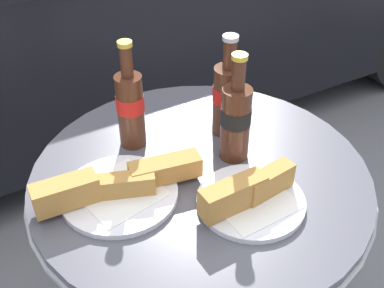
{
  "coord_description": "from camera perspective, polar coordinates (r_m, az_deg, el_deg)",
  "views": [
    {
      "loc": [
        -0.4,
        -0.68,
        1.39
      ],
      "look_at": [
        0.0,
        0.04,
        0.77
      ],
      "focal_mm": 45.0,
      "sensor_mm": 36.0,
      "label": 1
    }
  ],
  "objects": [
    {
      "name": "lunch_plate_far",
      "position": [
        0.97,
        -8.79,
        -5.12
      ],
      "size": [
        0.34,
        0.24,
        0.07
      ],
      "color": "white",
      "rests_on": "bistro_table"
    },
    {
      "name": "cola_bottle_right",
      "position": [
        1.11,
        4.24,
        5.68
      ],
      "size": [
        0.07,
        0.07,
        0.24
      ],
      "color": "#4C2819",
      "rests_on": "bistro_table"
    },
    {
      "name": "cola_bottle_left",
      "position": [
        1.02,
        5.19,
        2.96
      ],
      "size": [
        0.07,
        0.07,
        0.25
      ],
      "color": "#4C2819",
      "rests_on": "bistro_table"
    },
    {
      "name": "bistro_table",
      "position": [
        1.13,
        0.92,
        -8.54
      ],
      "size": [
        0.74,
        0.74,
        0.72
      ],
      "color": "#B7B7BC",
      "rests_on": "ground_plane"
    },
    {
      "name": "cola_bottle_center",
      "position": [
        1.07,
        -7.32,
        4.46
      ],
      "size": [
        0.06,
        0.06,
        0.25
      ],
      "color": "#4C2819",
      "rests_on": "bistro_table"
    },
    {
      "name": "lunch_plate_near",
      "position": [
        0.95,
        6.77,
        -6.12
      ],
      "size": [
        0.22,
        0.22,
        0.07
      ],
      "color": "white",
      "rests_on": "bistro_table"
    }
  ]
}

